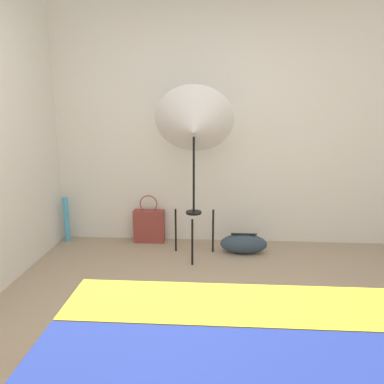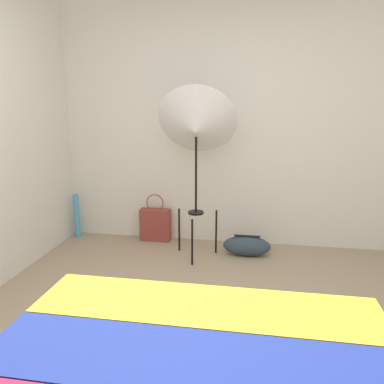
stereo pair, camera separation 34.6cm
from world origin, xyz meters
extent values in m
plane|color=gray|center=(0.00, 0.00, 0.00)|extent=(14.00, 14.00, 0.00)
cube|color=silver|center=(0.00, 2.24, 1.30)|extent=(8.00, 0.05, 2.60)
cube|color=navy|center=(0.11, -0.45, 0.45)|extent=(1.83, 0.44, 0.04)
cube|color=gold|center=(0.11, 0.01, 0.45)|extent=(1.83, 0.44, 0.04)
cylinder|color=black|center=(-0.22, 1.52, 0.23)|extent=(0.02, 0.02, 0.46)
cylinder|color=black|center=(-0.41, 1.86, 0.23)|extent=(0.02, 0.02, 0.46)
cylinder|color=black|center=(-0.02, 1.86, 0.23)|extent=(0.02, 0.02, 0.46)
cylinder|color=black|center=(-0.22, 1.75, 0.46)|extent=(0.16, 0.16, 0.02)
cylinder|color=black|center=(-0.22, 1.75, 0.89)|extent=(0.02, 0.02, 0.85)
cone|color=silver|center=(-0.22, 1.75, 1.31)|extent=(0.77, 0.58, 0.76)
cube|color=brown|center=(-0.74, 2.12, 0.18)|extent=(0.34, 0.13, 0.36)
torus|color=brown|center=(-0.74, 2.12, 0.44)|extent=(0.20, 0.01, 0.20)
ellipsoid|color=#2D3D4C|center=(0.29, 1.84, 0.10)|extent=(0.48, 0.20, 0.20)
cube|color=black|center=(0.29, 1.84, 0.21)|extent=(0.27, 0.04, 0.01)
cylinder|color=#4CA3D1|center=(-1.67, 2.08, 0.25)|extent=(0.06, 0.06, 0.51)
camera|label=1|loc=(-0.01, -1.83, 1.52)|focal=35.00mm
camera|label=2|loc=(0.34, -1.79, 1.52)|focal=35.00mm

